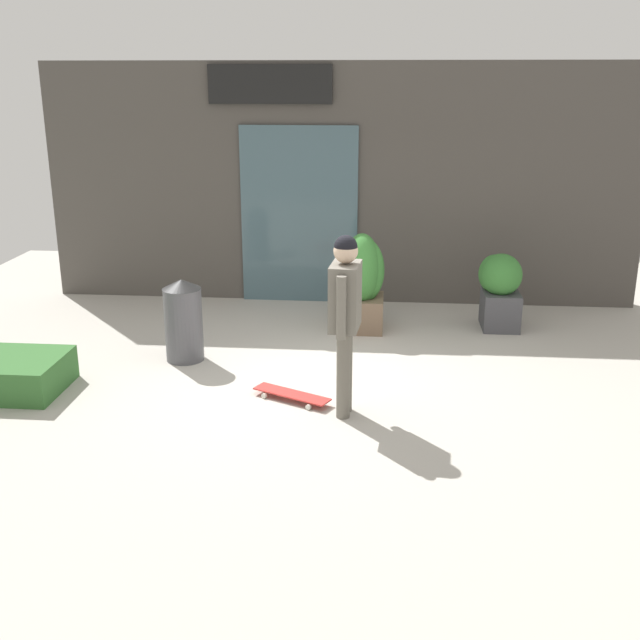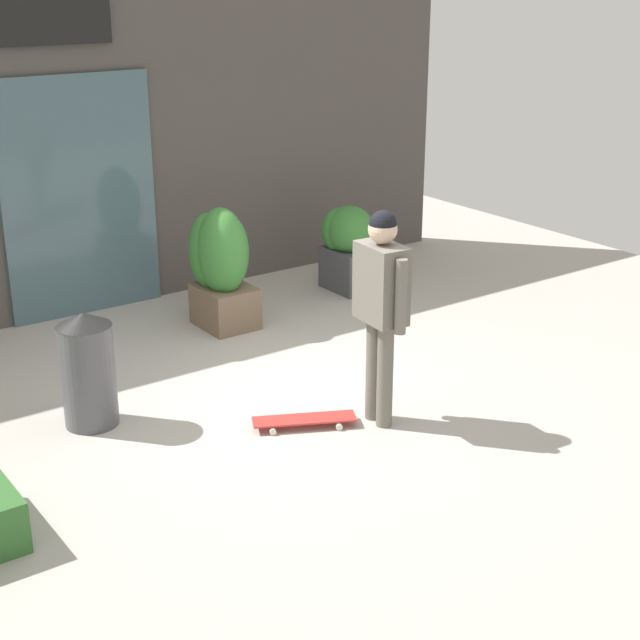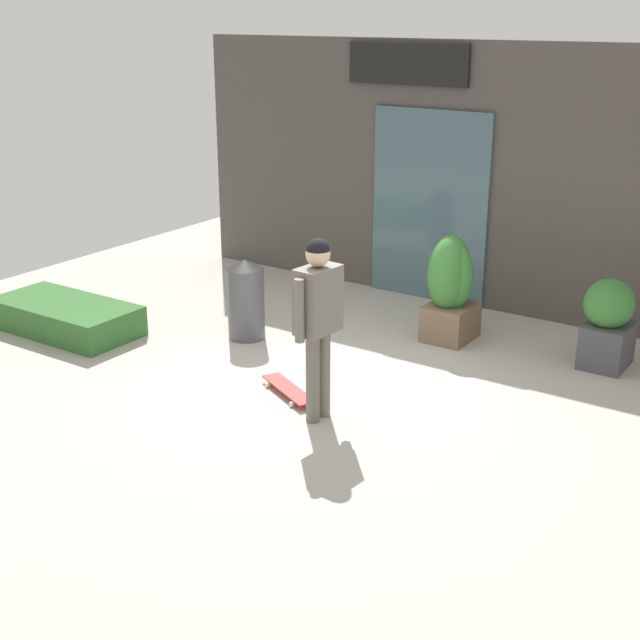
# 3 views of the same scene
# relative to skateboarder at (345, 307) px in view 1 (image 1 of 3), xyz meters

# --- Properties ---
(ground_plane) EXTENTS (12.00, 12.00, 0.00)m
(ground_plane) POSITION_rel_skateboarder_xyz_m (-0.30, 0.71, -1.09)
(ground_plane) COLOR #B2ADA3
(building_facade) EXTENTS (8.35, 0.31, 3.33)m
(building_facade) POSITION_rel_skateboarder_xyz_m (-0.32, 4.00, 0.57)
(building_facade) COLOR #4C4742
(building_facade) RESTS_ON ground_plane
(skateboarder) EXTENTS (0.29, 0.61, 1.76)m
(skateboarder) POSITION_rel_skateboarder_xyz_m (0.00, 0.00, 0.00)
(skateboarder) COLOR #666056
(skateboarder) RESTS_ON ground_plane
(skateboard) EXTENTS (0.83, 0.54, 0.08)m
(skateboard) POSITION_rel_skateboarder_xyz_m (-0.55, 0.27, -1.03)
(skateboard) COLOR red
(skateboard) RESTS_ON ground_plane
(planter_box_left) EXTENTS (0.54, 0.60, 0.98)m
(planter_box_left) POSITION_rel_skateboarder_xyz_m (1.84, 2.85, -0.55)
(planter_box_left) COLOR #47474C
(planter_box_left) RESTS_ON ground_plane
(planter_box_right) EXTENTS (0.53, 0.74, 1.26)m
(planter_box_right) POSITION_rel_skateboarder_xyz_m (0.07, 2.64, -0.41)
(planter_box_right) COLOR brown
(planter_box_right) RESTS_ON ground_plane
(trash_bin) EXTENTS (0.44, 0.44, 0.96)m
(trash_bin) POSITION_rel_skateboarder_xyz_m (-1.91, 1.32, -0.61)
(trash_bin) COLOR #4C4C51
(trash_bin) RESTS_ON ground_plane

